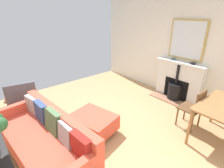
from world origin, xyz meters
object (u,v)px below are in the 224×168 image
object	(u,v)px
ottoman	(93,122)
armchair_accent	(22,96)
dining_chair_near_fireplace	(195,107)
fireplace	(178,83)
sofa	(46,139)
mantel_bowl_far	(193,63)
mantel_bowl_near	(173,59)

from	to	relation	value
ottoman	armchair_accent	size ratio (longest dim) A/B	1.11
ottoman	armchair_accent	world-z (taller)	armchair_accent
ottoman	armchair_accent	xyz separation A→B (m)	(0.87, -1.54, 0.25)
dining_chair_near_fireplace	armchair_accent	bearing A→B (deg)	-47.37
fireplace	sofa	size ratio (longest dim) A/B	0.61
mantel_bowl_far	armchair_accent	bearing A→B (deg)	-31.20
mantel_bowl_near	sofa	world-z (taller)	mantel_bowl_near
mantel_bowl_far	dining_chair_near_fireplace	bearing A→B (deg)	33.14
ottoman	dining_chair_near_fireplace	distance (m)	2.02
mantel_bowl_near	dining_chair_near_fireplace	xyz separation A→B (m)	(0.95, 1.15, -0.57)
mantel_bowl_near	fireplace	bearing A→B (deg)	85.71
fireplace	sofa	xyz separation A→B (m)	(3.49, -0.25, -0.10)
mantel_bowl_far	dining_chair_near_fireplace	size ratio (longest dim) A/B	0.15
armchair_accent	fireplace	bearing A→B (deg)	152.32
mantel_bowl_far	sofa	xyz separation A→B (m)	(3.51, -0.54, -0.72)
dining_chair_near_fireplace	sofa	bearing A→B (deg)	-24.42
fireplace	sofa	world-z (taller)	fireplace
fireplace	armchair_accent	world-z (taller)	fireplace
dining_chair_near_fireplace	mantel_bowl_near	bearing A→B (deg)	-129.68
mantel_bowl_near	sofa	size ratio (longest dim) A/B	0.06
mantel_bowl_far	fireplace	bearing A→B (deg)	-86.47
fireplace	mantel_bowl_near	size ratio (longest dim) A/B	11.06
mantel_bowl_far	armchair_accent	distance (m)	4.07
ottoman	sofa	bearing A→B (deg)	0.60
fireplace	armchair_accent	bearing A→B (deg)	-27.68
mantel_bowl_near	sofa	distance (m)	3.58
mantel_bowl_near	mantel_bowl_far	world-z (taller)	mantel_bowl_far
dining_chair_near_fireplace	ottoman	bearing A→B (deg)	-35.72
fireplace	ottoman	size ratio (longest dim) A/B	1.39
mantel_bowl_near	armchair_accent	size ratio (longest dim) A/B	0.14
mantel_bowl_near	ottoman	world-z (taller)	mantel_bowl_near
mantel_bowl_far	dining_chair_near_fireplace	distance (m)	1.27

